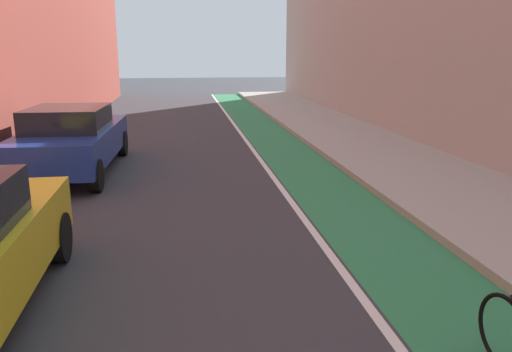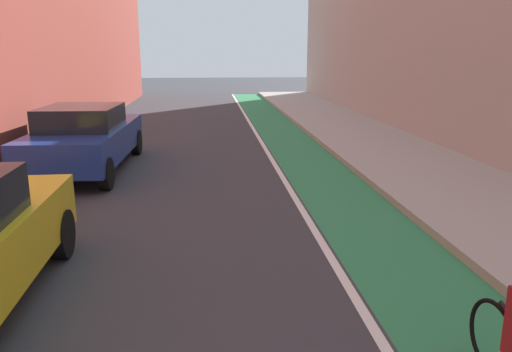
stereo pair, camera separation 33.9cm
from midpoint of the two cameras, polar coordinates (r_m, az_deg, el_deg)
ground_plane at (r=11.52m, az=-8.73°, el=0.08°), size 88.37×88.37×0.00m
bike_lane_paint at (r=13.74m, az=3.13°, el=2.47°), size 1.60×40.17×0.00m
lane_divider_stripe at (r=13.59m, az=-0.60°, el=2.37°), size 0.12×40.17×0.00m
sidewalk_right at (r=14.39m, az=12.56°, el=2.96°), size 3.20×40.17×0.14m
parked_sedan_blue at (r=12.31m, az=-20.92°, el=3.95°), size 2.02×4.82×1.53m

